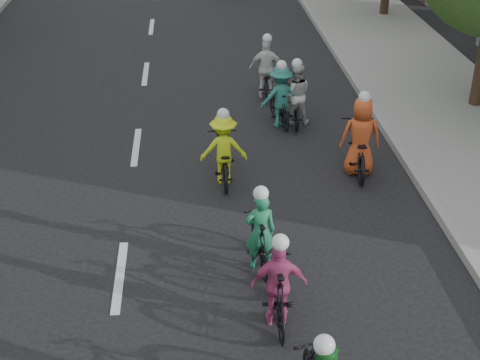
{
  "coord_description": "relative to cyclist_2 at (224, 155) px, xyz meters",
  "views": [
    {
      "loc": [
        1.31,
        -9.25,
        6.92
      ],
      "look_at": [
        2.16,
        1.41,
        1.0
      ],
      "focal_mm": 50.0,
      "sensor_mm": 36.0,
      "label": 1
    }
  ],
  "objects": [
    {
      "name": "cyclist_2",
      "position": [
        0.0,
        0.0,
        0.0
      ],
      "size": [
        0.99,
        1.79,
        1.68
      ],
      "rotation": [
        0.0,
        0.0,
        3.14
      ],
      "color": "black",
      "rests_on": "ground"
    },
    {
      "name": "cyclist_8",
      "position": [
        1.44,
        4.72,
        -0.0
      ],
      "size": [
        0.99,
        1.69,
        1.77
      ],
      "rotation": [
        0.0,
        0.0,
        3.04
      ],
      "color": "black",
      "rests_on": "ground"
    },
    {
      "name": "ground",
      "position": [
        -1.96,
        -3.24,
        -0.61
      ],
      "size": [
        120.0,
        120.0,
        0.0
      ],
      "primitive_type": "plane",
      "color": "black",
      "rests_on": "ground"
    },
    {
      "name": "cyclist_6",
      "position": [
        1.96,
        2.89,
        -0.01
      ],
      "size": [
        0.79,
        1.72,
        1.7
      ],
      "rotation": [
        0.0,
        0.0,
        3.08
      ],
      "color": "black",
      "rests_on": "ground"
    },
    {
      "name": "cyclist_4",
      "position": [
        2.93,
        0.17,
        0.05
      ],
      "size": [
        0.92,
        2.04,
        1.89
      ],
      "rotation": [
        0.0,
        0.0,
        3.02
      ],
      "color": "black",
      "rests_on": "ground"
    },
    {
      "name": "curb_right",
      "position": [
        4.09,
        6.76,
        -0.52
      ],
      "size": [
        0.18,
        80.0,
        0.18
      ],
      "primitive_type": "cube",
      "color": "#999993",
      "rests_on": "ground"
    },
    {
      "name": "cyclist_7",
      "position": [
        1.56,
        2.73,
        0.05
      ],
      "size": [
        1.1,
        1.52,
        1.71
      ],
      "rotation": [
        0.0,
        0.0,
        3.34
      ],
      "color": "black",
      "rests_on": "ground"
    },
    {
      "name": "cyclist_3",
      "position": [
        0.56,
        -4.54,
        -0.01
      ],
      "size": [
        0.87,
        1.73,
        1.62
      ],
      "rotation": [
        0.0,
        0.0,
        3.12
      ],
      "color": "black",
      "rests_on": "ground"
    },
    {
      "name": "sidewalk_right",
      "position": [
        6.04,
        6.76,
        -0.54
      ],
      "size": [
        4.0,
        80.0,
        0.15
      ],
      "primitive_type": "cube",
      "color": "gray",
      "rests_on": "ground"
    },
    {
      "name": "cyclist_5",
      "position": [
        0.44,
        -3.07,
        -0.05
      ],
      "size": [
        0.55,
        1.58,
        1.59
      ],
      "rotation": [
        0.0,
        0.0,
        3.21
      ],
      "color": "black",
      "rests_on": "ground"
    }
  ]
}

